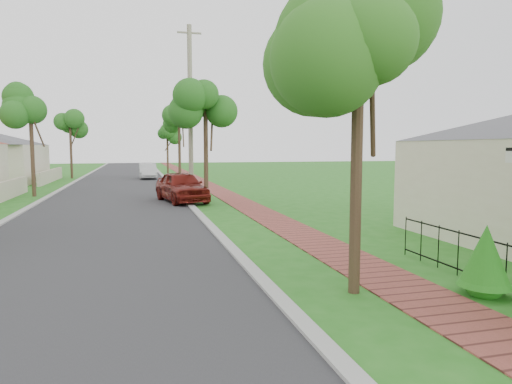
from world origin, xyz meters
name	(u,v)px	position (x,y,z in m)	size (l,w,h in m)	color
ground	(267,335)	(0.00, 0.00, 0.00)	(160.00, 160.00, 0.00)	#226919
road	(115,198)	(-3.00, 20.00, 0.00)	(7.00, 120.00, 0.02)	#28282B
kerb_right	(181,196)	(0.65, 20.00, 0.00)	(0.30, 120.00, 0.10)	#9E9E99
kerb_left	(44,200)	(-6.65, 20.00, 0.00)	(0.30, 120.00, 0.10)	#9E9E99
sidewalk	(226,195)	(3.25, 20.00, 0.00)	(1.50, 120.00, 0.03)	brown
street_trees	(119,122)	(-2.87, 26.84, 4.54)	(10.70, 37.65, 5.89)	#382619
parked_car_red	(182,187)	(0.40, 17.18, 0.78)	(1.85, 4.59, 1.56)	maroon
parked_car_white	(148,171)	(-0.83, 35.57, 0.69)	(1.46, 4.18, 1.38)	silver
near_tree	(359,48)	(2.18, 1.50, 4.59)	(2.24, 2.24, 5.75)	#382619
utility_pole	(190,114)	(0.90, 17.15, 4.50)	(1.20, 0.24, 8.88)	gray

